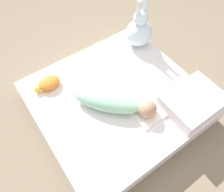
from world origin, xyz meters
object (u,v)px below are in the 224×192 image
Objects in this scene: swaddled_baby at (113,101)px; turtle_plush at (48,83)px; bunny_plush at (139,31)px; pillow at (193,102)px.

swaddled_baby is 0.50m from turtle_plush.
bunny_plush reaches higher than turtle_plush.
swaddled_baby reaches higher than turtle_plush.
swaddled_baby is at bearing -34.78° from pillow.
turtle_plush is (0.28, -0.42, -0.03)m from swaddled_baby.
swaddled_baby is at bearing 36.47° from bunny_plush.
bunny_plush is (-0.09, -0.70, 0.08)m from pillow.
bunny_plush reaches higher than pillow.
turtle_plush is (0.82, -0.02, -0.10)m from bunny_plush.
bunny_plush is (-0.54, -0.40, 0.07)m from swaddled_baby.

